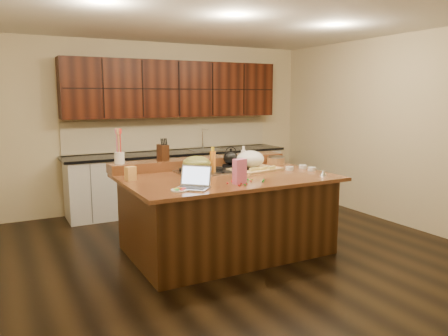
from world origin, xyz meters
TOP-DOWN VIEW (x-y plane):
  - room at (0.00, 0.00)m, footprint 5.52×5.02m
  - island at (0.00, 0.00)m, footprint 2.40×1.60m
  - back_ledge at (0.00, 0.70)m, footprint 2.40×0.30m
  - cooktop at (0.00, 0.30)m, footprint 0.92×0.52m
  - back_counter at (0.30, 2.23)m, footprint 3.70×0.66m
  - kettle at (0.30, 0.43)m, footprint 0.21×0.21m
  - green_bowl at (-0.30, 0.17)m, footprint 0.38×0.38m
  - laptop at (-0.63, -0.48)m, footprint 0.41×0.41m
  - oil_bottle at (-0.08, 0.19)m, footprint 0.09×0.09m
  - vinegar_bottle at (0.38, 0.25)m, footprint 0.08×0.08m
  - wooden_tray at (0.47, 0.20)m, footprint 0.68×0.55m
  - ramekin_a at (0.88, -0.05)m, footprint 0.13×0.13m
  - ramekin_b at (1.09, -0.22)m, footprint 0.11×0.11m
  - ramekin_c at (1.10, -0.03)m, footprint 0.10×0.10m
  - strainer_bowl at (1.00, 0.43)m, footprint 0.29×0.29m
  - kitchen_timer at (0.99, -0.56)m, footprint 0.10×0.10m
  - pink_bag at (-0.11, -0.50)m, footprint 0.15×0.10m
  - candy_plate at (-0.80, -0.53)m, footprint 0.20×0.20m
  - package_box at (-1.08, 0.22)m, footprint 0.13×0.11m
  - utensil_crock at (-1.07, 0.70)m, footprint 0.15×0.15m
  - knife_block at (-0.52, 0.70)m, footprint 0.11×0.17m
  - gumdrop_0 at (-0.11, -0.55)m, footprint 0.02×0.02m
  - gumdrop_1 at (-0.10, -0.61)m, footprint 0.02×0.02m
  - gumdrop_2 at (0.12, -0.39)m, footprint 0.02×0.02m
  - gumdrop_3 at (0.07, -0.39)m, footprint 0.02×0.02m
  - gumdrop_4 at (0.06, -0.47)m, footprint 0.02×0.02m
  - gumdrop_5 at (-0.03, -0.52)m, footprint 0.02×0.02m
  - gumdrop_6 at (-0.07, -0.45)m, footprint 0.02×0.02m
  - gumdrop_7 at (0.21, -0.49)m, footprint 0.02×0.02m
  - gumdrop_8 at (-0.18, -0.62)m, footprint 0.02×0.02m
  - gumdrop_9 at (0.09, -0.43)m, footprint 0.02×0.02m
  - gumdrop_10 at (-0.23, -0.46)m, footprint 0.02×0.02m
  - gumdrop_11 at (-0.08, -0.47)m, footprint 0.02×0.02m
  - gumdrop_12 at (-0.07, -0.58)m, footprint 0.02×0.02m
  - gumdrop_13 at (0.15, -0.55)m, footprint 0.02×0.02m
  - gumdrop_14 at (-0.14, -0.39)m, footprint 0.02×0.02m

SIDE VIEW (x-z plane):
  - island at x=0.00m, z-range 0.00..0.92m
  - candy_plate at x=-0.80m, z-range 0.92..0.93m
  - gumdrop_0 at x=-0.11m, z-range 0.92..0.94m
  - gumdrop_1 at x=-0.10m, z-range 0.92..0.94m
  - gumdrop_2 at x=0.12m, z-range 0.92..0.94m
  - gumdrop_3 at x=0.07m, z-range 0.92..0.94m
  - gumdrop_4 at x=0.06m, z-range 0.92..0.94m
  - gumdrop_5 at x=-0.03m, z-range 0.92..0.94m
  - gumdrop_6 at x=-0.07m, z-range 0.92..0.94m
  - gumdrop_7 at x=0.21m, z-range 0.92..0.94m
  - gumdrop_8 at x=-0.18m, z-range 0.92..0.94m
  - gumdrop_9 at x=0.09m, z-range 0.92..0.94m
  - gumdrop_10 at x=-0.23m, z-range 0.92..0.94m
  - gumdrop_11 at x=-0.08m, z-range 0.92..0.94m
  - gumdrop_12 at x=-0.07m, z-range 0.92..0.94m
  - gumdrop_13 at x=0.15m, z-range 0.92..0.94m
  - gumdrop_14 at x=-0.14m, z-range 0.92..0.94m
  - cooktop at x=0.00m, z-range 0.91..0.96m
  - ramekin_a at x=0.88m, z-range 0.92..0.96m
  - ramekin_b at x=1.09m, z-range 0.92..0.96m
  - ramekin_c at x=1.10m, z-range 0.92..0.96m
  - kitchen_timer at x=0.99m, z-range 0.92..0.99m
  - strainer_bowl at x=1.00m, z-range 0.92..1.01m
  - laptop at x=-0.63m, z-range 0.87..1.09m
  - back_ledge at x=0.00m, z-range 0.92..1.04m
  - back_counter at x=0.30m, z-range -0.22..2.18m
  - package_box at x=-1.08m, z-range 0.92..1.07m
  - wooden_tray at x=0.47m, z-range 0.91..1.15m
  - vinegar_bottle at x=0.38m, z-range 0.92..1.17m
  - pink_bag at x=-0.11m, z-range 0.92..1.18m
  - kettle at x=0.30m, z-range 0.97..1.14m
  - oil_bottle at x=-0.08m, z-range 0.92..1.19m
  - green_bowl at x=-0.30m, z-range 0.97..1.15m
  - utensil_crock at x=-1.07m, z-range 1.04..1.18m
  - knife_block at x=-0.52m, z-range 1.04..1.24m
  - room at x=0.00m, z-range -0.01..2.71m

